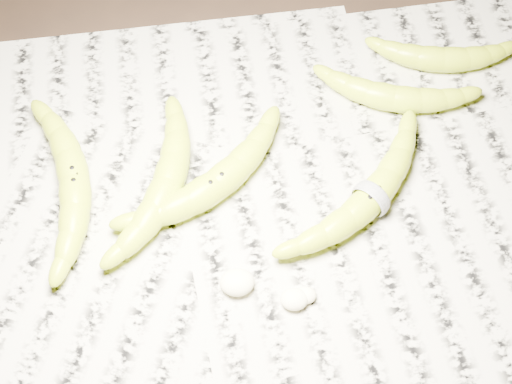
{
  "coord_description": "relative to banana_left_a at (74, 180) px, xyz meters",
  "views": [
    {
      "loc": [
        -0.04,
        -0.4,
        0.79
      ],
      "look_at": [
        0.0,
        0.01,
        0.05
      ],
      "focal_mm": 50.0,
      "sensor_mm": 36.0,
      "label": 1
    }
  ],
  "objects": [
    {
      "name": "flesh_chunk_b",
      "position": [
        0.25,
        -0.18,
        -0.01
      ],
      "size": [
        0.03,
        0.03,
        0.02
      ],
      "primitive_type": "ellipsoid",
      "color": "#FFF8C5",
      "rests_on": "newspaper_patch"
    },
    {
      "name": "banana_center",
      "position": [
        0.18,
        -0.02,
        0.0
      ],
      "size": [
        0.22,
        0.18,
        0.04
      ],
      "primitive_type": null,
      "rotation": [
        0.0,
        0.0,
        0.61
      ],
      "color": "#CFE31C",
      "rests_on": "newspaper_patch"
    },
    {
      "name": "banana_left_a",
      "position": [
        0.0,
        0.0,
        0.0
      ],
      "size": [
        0.09,
        0.24,
        0.04
      ],
      "primitive_type": null,
      "rotation": [
        0.0,
        0.0,
        1.7
      ],
      "color": "#CFE31C",
      "rests_on": "newspaper_patch"
    },
    {
      "name": "banana_upper_a",
      "position": [
        0.42,
        0.09,
        -0.0
      ],
      "size": [
        0.2,
        0.11,
        0.04
      ],
      "primitive_type": null,
      "rotation": [
        0.0,
        0.0,
        -0.28
      ],
      "color": "#CFE31C",
      "rests_on": "newspaper_patch"
    },
    {
      "name": "ground",
      "position": [
        0.22,
        -0.06,
        -0.03
      ],
      "size": [
        3.0,
        3.0,
        0.0
      ],
      "primitive_type": "plane",
      "color": "black",
      "rests_on": "ground"
    },
    {
      "name": "banana_left_b",
      "position": [
        0.12,
        -0.02,
        0.0
      ],
      "size": [
        0.14,
        0.22,
        0.04
      ],
      "primitive_type": null,
      "rotation": [
        0.0,
        0.0,
        1.2
      ],
      "color": "#CFE31C",
      "rests_on": "newspaper_patch"
    },
    {
      "name": "newspaper_patch",
      "position": [
        0.25,
        -0.05,
        -0.02
      ],
      "size": [
        0.9,
        0.7,
        0.01
      ],
      "primitive_type": "cube",
      "color": "#B8B49D",
      "rests_on": "ground"
    },
    {
      "name": "measuring_tape",
      "position": [
        0.36,
        -0.06,
        -0.0
      ],
      "size": [
        0.04,
        0.04,
        0.05
      ],
      "primitive_type": "torus",
      "rotation": [
        0.0,
        1.57,
        0.74
      ],
      "color": "white",
      "rests_on": "newspaper_patch"
    },
    {
      "name": "flesh_chunk_c",
      "position": [
        0.27,
        -0.17,
        -0.01
      ],
      "size": [
        0.03,
        0.02,
        0.01
      ],
      "primitive_type": "ellipsoid",
      "color": "#FFF8C5",
      "rests_on": "newspaper_patch"
    },
    {
      "name": "banana_upper_b",
      "position": [
        0.5,
        0.15,
        -0.0
      ],
      "size": [
        0.18,
        0.08,
        0.04
      ],
      "primitive_type": null,
      "rotation": [
        0.0,
        0.0,
        -0.15
      ],
      "color": "#CFE31C",
      "rests_on": "newspaper_patch"
    },
    {
      "name": "banana_taped",
      "position": [
        0.36,
        -0.06,
        -0.0
      ],
      "size": [
        0.22,
        0.21,
        0.04
      ],
      "primitive_type": null,
      "rotation": [
        0.0,
        0.0,
        0.74
      ],
      "color": "#CFE31C",
      "rests_on": "newspaper_patch"
    },
    {
      "name": "flesh_chunk_a",
      "position": [
        0.19,
        -0.15,
        -0.01
      ],
      "size": [
        0.04,
        0.03,
        0.02
      ],
      "primitive_type": "ellipsoid",
      "color": "#FFF8C5",
      "rests_on": "newspaper_patch"
    }
  ]
}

